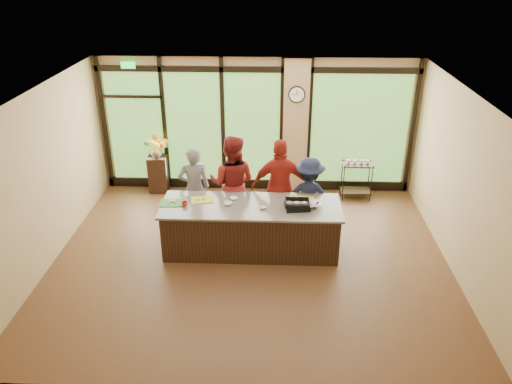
# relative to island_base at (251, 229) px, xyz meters

# --- Properties ---
(floor) EXTENTS (7.00, 7.00, 0.00)m
(floor) POSITION_rel_island_base_xyz_m (0.00, -0.30, -0.44)
(floor) COLOR brown
(floor) RESTS_ON ground
(ceiling) EXTENTS (7.00, 7.00, 0.00)m
(ceiling) POSITION_rel_island_base_xyz_m (0.00, -0.30, 2.56)
(ceiling) COLOR silver
(ceiling) RESTS_ON back_wall
(back_wall) EXTENTS (7.00, 0.00, 7.00)m
(back_wall) POSITION_rel_island_base_xyz_m (0.00, 2.70, 1.06)
(back_wall) COLOR tan
(back_wall) RESTS_ON floor
(left_wall) EXTENTS (0.00, 6.00, 6.00)m
(left_wall) POSITION_rel_island_base_xyz_m (-3.50, -0.30, 1.06)
(left_wall) COLOR tan
(left_wall) RESTS_ON floor
(right_wall) EXTENTS (0.00, 6.00, 6.00)m
(right_wall) POSITION_rel_island_base_xyz_m (3.50, -0.30, 1.06)
(right_wall) COLOR tan
(right_wall) RESTS_ON floor
(window_wall) EXTENTS (6.90, 0.12, 3.00)m
(window_wall) POSITION_rel_island_base_xyz_m (0.16, 2.65, 0.95)
(window_wall) COLOR tan
(window_wall) RESTS_ON floor
(island_base) EXTENTS (3.10, 1.00, 0.88)m
(island_base) POSITION_rel_island_base_xyz_m (0.00, 0.00, 0.00)
(island_base) COLOR black
(island_base) RESTS_ON floor
(countertop) EXTENTS (3.20, 1.10, 0.04)m
(countertop) POSITION_rel_island_base_xyz_m (0.00, 0.00, 0.46)
(countertop) COLOR gray
(countertop) RESTS_ON island_base
(wall_clock) EXTENTS (0.36, 0.04, 0.36)m
(wall_clock) POSITION_rel_island_base_xyz_m (0.85, 2.57, 1.81)
(wall_clock) COLOR black
(wall_clock) RESTS_ON window_wall
(cook_left) EXTENTS (0.70, 0.55, 1.68)m
(cook_left) POSITION_rel_island_base_xyz_m (-1.14, 0.85, 0.40)
(cook_left) COLOR slate
(cook_left) RESTS_ON floor
(cook_midleft) EXTENTS (1.04, 0.87, 1.91)m
(cook_midleft) POSITION_rel_island_base_xyz_m (-0.40, 0.85, 0.52)
(cook_midleft) COLOR maroon
(cook_midleft) RESTS_ON floor
(cook_midright) EXTENTS (1.12, 0.50, 1.89)m
(cook_midright) POSITION_rel_island_base_xyz_m (0.53, 0.73, 0.51)
(cook_midright) COLOR maroon
(cook_midright) RESTS_ON floor
(cook_right) EXTENTS (1.05, 0.66, 1.56)m
(cook_right) POSITION_rel_island_base_xyz_m (1.07, 0.69, 0.34)
(cook_right) COLOR #191E37
(cook_right) RESTS_ON floor
(roasting_pan) EXTENTS (0.46, 0.38, 0.07)m
(roasting_pan) POSITION_rel_island_base_xyz_m (0.81, -0.08, 0.52)
(roasting_pan) COLOR black
(roasting_pan) RESTS_ON countertop
(mixing_bowl) EXTENTS (0.34, 0.34, 0.07)m
(mixing_bowl) POSITION_rel_island_base_xyz_m (1.08, -0.01, 0.52)
(mixing_bowl) COLOR silver
(mixing_bowl) RESTS_ON countertop
(cutting_board_left) EXTENTS (0.44, 0.34, 0.01)m
(cutting_board_left) POSITION_rel_island_base_xyz_m (-1.42, 0.02, 0.49)
(cutting_board_left) COLOR #317F2E
(cutting_board_left) RESTS_ON countertop
(cutting_board_center) EXTENTS (0.44, 0.36, 0.01)m
(cutting_board_center) POSITION_rel_island_base_xyz_m (-0.90, 0.17, 0.49)
(cutting_board_center) COLOR gold
(cutting_board_center) RESTS_ON countertop
(cutting_board_right) EXTENTS (0.50, 0.41, 0.01)m
(cutting_board_right) POSITION_rel_island_base_xyz_m (0.90, 0.24, 0.49)
(cutting_board_right) COLOR gold
(cutting_board_right) RESTS_ON countertop
(prep_bowl_near) EXTENTS (0.16, 0.16, 0.05)m
(prep_bowl_near) POSITION_rel_island_base_xyz_m (-0.41, 0.00, 0.50)
(prep_bowl_near) COLOR white
(prep_bowl_near) RESTS_ON countertop
(prep_bowl_mid) EXTENTS (0.14, 0.14, 0.04)m
(prep_bowl_mid) POSITION_rel_island_base_xyz_m (0.22, -0.11, 0.50)
(prep_bowl_mid) COLOR white
(prep_bowl_mid) RESTS_ON countertop
(prep_bowl_far) EXTENTS (0.16, 0.16, 0.03)m
(prep_bowl_far) POSITION_rel_island_base_xyz_m (-0.33, 0.23, 0.50)
(prep_bowl_far) COLOR white
(prep_bowl_far) RESTS_ON countertop
(red_ramekin) EXTENTS (0.13, 0.13, 0.08)m
(red_ramekin) POSITION_rel_island_base_xyz_m (-1.17, -0.07, 0.52)
(red_ramekin) COLOR red
(red_ramekin) RESTS_ON countertop
(flower_stand) EXTENTS (0.44, 0.44, 0.84)m
(flower_stand) POSITION_rel_island_base_xyz_m (-2.23, 2.45, -0.02)
(flower_stand) COLOR black
(flower_stand) RESTS_ON floor
(flower_vase) EXTENTS (0.29, 0.29, 0.27)m
(flower_vase) POSITION_rel_island_base_xyz_m (-2.23, 2.45, 0.53)
(flower_vase) COLOR olive
(flower_vase) RESTS_ON flower_stand
(bar_cart) EXTENTS (0.66, 0.38, 0.91)m
(bar_cart) POSITION_rel_island_base_xyz_m (2.22, 2.25, 0.10)
(bar_cart) COLOR black
(bar_cart) RESTS_ON floor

